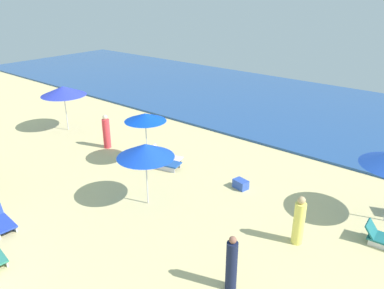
% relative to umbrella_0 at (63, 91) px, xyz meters
% --- Properties ---
extents(ocean, '(60.00, 14.43, 0.12)m').
position_rel_umbrella_0_xyz_m(ocean, '(8.22, 12.29, -2.21)').
color(ocean, '#254D8E').
rests_on(ocean, ground_plane).
extents(umbrella_0, '(2.44, 2.44, 2.53)m').
position_rel_umbrella_0_xyz_m(umbrella_0, '(0.00, 0.00, 0.00)').
color(umbrella_0, silver).
rests_on(umbrella_0, ground_plane).
extents(umbrella_3, '(1.86, 1.86, 2.44)m').
position_rel_umbrella_0_xyz_m(umbrella_3, '(6.73, -0.27, -0.01)').
color(umbrella_3, silver).
rests_on(umbrella_3, ground_plane).
extents(lounge_chair_3_0, '(1.59, 1.08, 0.73)m').
position_rel_umbrella_0_xyz_m(lounge_chair_3_0, '(7.20, 0.38, -2.02)').
color(lounge_chair_3_0, silver).
rests_on(lounge_chair_3_0, ground_plane).
extents(lounge_chair_3_1, '(1.60, 0.99, 0.70)m').
position_rel_umbrella_0_xyz_m(lounge_chair_3_1, '(7.55, -0.07, -2.01)').
color(lounge_chair_3_1, silver).
rests_on(lounge_chair_3_1, ground_plane).
extents(umbrella_4, '(2.09, 2.09, 2.42)m').
position_rel_umbrella_0_xyz_m(umbrella_4, '(9.23, -2.67, -0.11)').
color(umbrella_4, silver).
rests_on(umbrella_4, ground_plane).
extents(beachgoer_0, '(0.42, 0.42, 1.73)m').
position_rel_umbrella_0_xyz_m(beachgoer_0, '(3.76, -0.20, -1.46)').
color(beachgoer_0, '#F33A44').
rests_on(beachgoer_0, ground_plane).
extents(beachgoer_1, '(0.43, 0.43, 1.67)m').
position_rel_umbrella_0_xyz_m(beachgoer_1, '(14.11, -4.30, -1.49)').
color(beachgoer_1, '#171F3E').
rests_on(beachgoer_1, ground_plane).
extents(beachgoer_2, '(0.36, 0.36, 1.67)m').
position_rel_umbrella_0_xyz_m(beachgoer_2, '(14.60, -1.31, -1.49)').
color(beachgoer_2, '#F9EA65').
rests_on(beachgoer_2, ground_plane).
extents(cooler_box_0, '(0.65, 0.50, 0.36)m').
position_rel_umbrella_0_xyz_m(cooler_box_0, '(11.27, 0.54, -2.09)').
color(cooler_box_0, '#2E4FB9').
rests_on(cooler_box_0, ground_plane).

